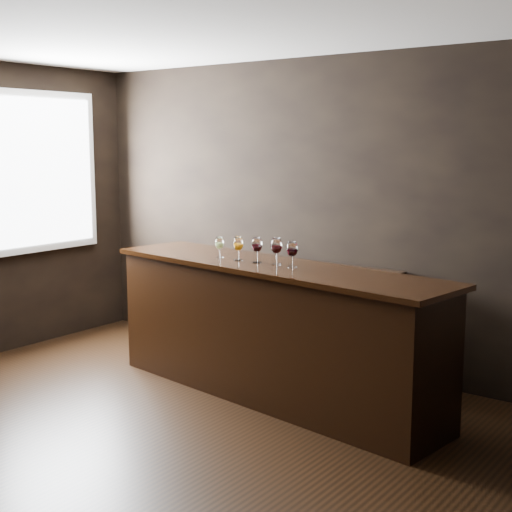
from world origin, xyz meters
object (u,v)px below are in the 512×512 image
Objects in this scene: back_bar_shelf at (265,309)px; glass_red_a at (257,245)px; bar_counter at (272,334)px; glass_red_b at (276,246)px; glass_amber at (238,244)px; glass_red_c at (292,250)px; glass_white at (220,244)px.

back_bar_shelf is 12.91× the size of glass_red_a.
glass_red_a reaches higher than bar_counter.
glass_red_b is at bearing 3.02° from glass_red_a.
glass_red_c reaches higher than glass_amber.
glass_white is (-0.55, 0.01, 0.68)m from bar_counter.
glass_red_b reaches higher than glass_white.
bar_counter is at bearing 1.66° from glass_red_a.
glass_white is at bearing 179.82° from glass_red_b.
glass_red_b is at bearing 2.20° from glass_amber.
glass_white is 0.81× the size of glass_red_b.
glass_red_c is at bearing -10.17° from glass_red_b.
glass_red_a is 0.35m from glass_red_c.
back_bar_shelf is at bearing 121.95° from glass_red_a.
glass_white reaches higher than bar_counter.
glass_amber is 0.37m from glass_red_b.
glass_white is at bearing 177.52° from glass_red_c.
glass_red_c is (0.75, -0.03, 0.02)m from glass_white.
glass_amber is at bearing -4.32° from glass_white.
back_bar_shelf is at bearing 130.75° from glass_red_b.
bar_counter is 0.77m from glass_amber.
glass_red_b is at bearing 169.83° from glass_red_c.
glass_red_a is (0.40, -0.01, 0.02)m from glass_white.
glass_amber is 0.91× the size of glass_red_b.
glass_red_b reaches higher than bar_counter.
glass_white is 0.75m from glass_red_c.
back_bar_shelf is at bearing 97.32° from glass_white.
bar_counter is at bearing -171.14° from glass_red_b.
bar_counter is 0.71m from glass_red_b.
glass_white is at bearing -173.30° from bar_counter.
glass_red_a reaches higher than glass_amber.
glass_red_c is (0.21, -0.03, 0.70)m from bar_counter.
glass_white is 0.89× the size of glass_amber.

